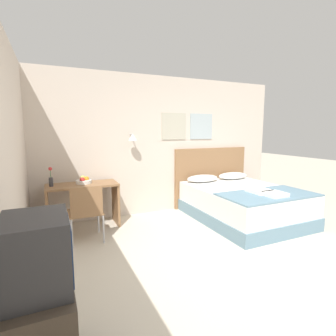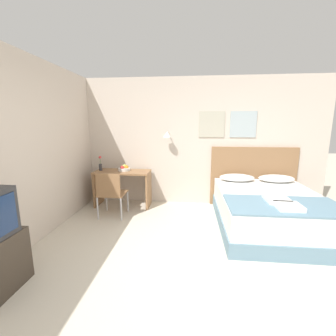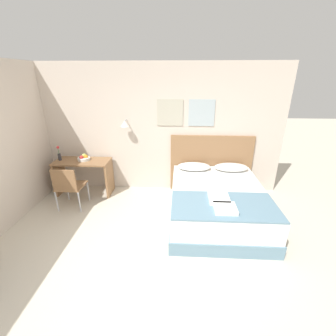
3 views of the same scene
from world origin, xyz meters
TOP-DOWN VIEW (x-y plane):
  - ground_plane at (0.00, 0.00)m, footprint 24.00×24.00m
  - wall_back at (0.01, 2.59)m, footprint 5.36×0.31m
  - bed at (1.24, 1.48)m, footprint 1.61×2.05m
  - headboard at (1.24, 2.53)m, footprint 1.73×0.06m
  - pillow_left at (0.86, 2.27)m, footprint 0.68×0.37m
  - pillow_right at (1.62, 2.27)m, footprint 0.68×0.37m
  - throw_blanket at (1.24, 0.88)m, footprint 1.57×0.82m
  - folded_towel_near_foot at (1.18, 1.03)m, footprint 0.31×0.36m
  - folded_towel_mid_bed at (1.22, 0.74)m, footprint 0.31×0.30m
  - desk at (-1.47, 2.25)m, footprint 1.13×0.52m
  - desk_chair at (-1.50, 1.60)m, footprint 0.47×0.47m
  - fruit_bowl at (-1.44, 2.29)m, footprint 0.25×0.25m
  - flower_vase at (-1.94, 2.25)m, footprint 0.06×0.06m

SIDE VIEW (x-z plane):
  - ground_plane at x=0.00m, z-range 0.00..0.00m
  - bed at x=1.24m, z-range 0.00..0.58m
  - desk_chair at x=-1.50m, z-range 0.08..0.93m
  - desk at x=-1.47m, z-range 0.14..0.89m
  - throw_blanket at x=1.24m, z-range 0.59..0.61m
  - headboard at x=1.24m, z-range 0.00..1.24m
  - folded_towel_near_foot at x=1.18m, z-range 0.61..0.67m
  - folded_towel_mid_bed at x=1.22m, z-range 0.61..0.67m
  - pillow_left at x=0.86m, z-range 0.59..0.73m
  - pillow_right at x=1.62m, z-range 0.59..0.73m
  - fruit_bowl at x=-1.44m, z-range 0.73..0.86m
  - flower_vase at x=-1.94m, z-range 0.72..1.02m
  - wall_back at x=0.01m, z-range 0.01..2.66m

